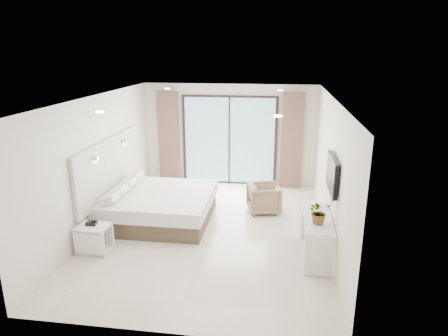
{
  "coord_description": "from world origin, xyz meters",
  "views": [
    {
      "loc": [
        1.33,
        -7.33,
        3.57
      ],
      "look_at": [
        0.23,
        0.4,
        1.23
      ],
      "focal_mm": 32.0,
      "sensor_mm": 36.0,
      "label": 1
    }
  ],
  "objects": [
    {
      "name": "ground",
      "position": [
        0.0,
        0.0,
        0.0
      ],
      "size": [
        6.2,
        6.2,
        0.0
      ],
      "primitive_type": "plane",
      "color": "beige",
      "rests_on": "ground"
    },
    {
      "name": "room_shell",
      "position": [
        -0.2,
        0.78,
        1.58
      ],
      "size": [
        4.62,
        6.22,
        2.72
      ],
      "color": "silver",
      "rests_on": "ground"
    },
    {
      "name": "phone",
      "position": [
        -1.99,
        -1.09,
        0.54
      ],
      "size": [
        0.19,
        0.16,
        0.06
      ],
      "primitive_type": "cube",
      "rotation": [
        0.0,
        0.0,
        0.08
      ],
      "color": "black",
      "rests_on": "nightstand"
    },
    {
      "name": "console_desk",
      "position": [
        2.04,
        -0.74,
        0.56
      ],
      "size": [
        0.47,
        1.51,
        0.77
      ],
      "color": "white",
      "rests_on": "ground"
    },
    {
      "name": "bed",
      "position": [
        -1.19,
        0.38,
        0.33
      ],
      "size": [
        2.23,
        2.12,
        0.76
      ],
      "color": "brown",
      "rests_on": "ground"
    },
    {
      "name": "plant",
      "position": [
        2.04,
        -1.04,
        0.93
      ],
      "size": [
        0.48,
        0.51,
        0.32
      ],
      "primitive_type": "imported",
      "rotation": [
        0.0,
        0.0,
        0.31
      ],
      "color": "#33662D",
      "rests_on": "console_desk"
    },
    {
      "name": "armchair",
      "position": [
        1.04,
        1.17,
        0.35
      ],
      "size": [
        0.79,
        0.83,
        0.71
      ],
      "primitive_type": "imported",
      "rotation": [
        0.0,
        0.0,
        1.82
      ],
      "color": "#977263",
      "rests_on": "ground"
    },
    {
      "name": "nightstand",
      "position": [
        -1.94,
        -1.14,
        0.25
      ],
      "size": [
        0.59,
        0.5,
        0.5
      ],
      "rotation": [
        0.0,
        0.0,
        -0.08
      ],
      "color": "white",
      "rests_on": "ground"
    }
  ]
}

